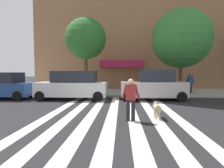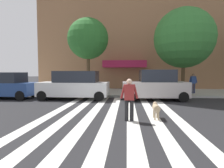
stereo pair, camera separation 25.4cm
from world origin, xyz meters
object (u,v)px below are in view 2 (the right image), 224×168
(parked_car_behind_first, at_px, (75,85))
(parked_car_third_in_line, at_px, (155,86))
(pedestrian_dog_walker, at_px, (129,97))
(street_tree_nearest, at_px, (88,39))
(pedestrian_bystander, at_px, (193,82))
(dog_on_leash, at_px, (156,108))
(street_tree_middle, at_px, (184,38))
(parked_car_near_curb, at_px, (6,86))

(parked_car_behind_first, height_order, parked_car_third_in_line, parked_car_third_in_line)
(parked_car_third_in_line, bearing_deg, pedestrian_dog_walker, -107.92)
(parked_car_third_in_line, relative_size, street_tree_nearest, 0.68)
(pedestrian_dog_walker, distance_m, pedestrian_bystander, 10.27)
(parked_car_third_in_line, relative_size, pedestrian_bystander, 2.66)
(parked_car_third_in_line, relative_size, dog_on_leash, 4.48)
(street_tree_nearest, distance_m, street_tree_middle, 7.88)
(parked_car_behind_first, distance_m, pedestrian_dog_walker, 6.75)
(pedestrian_dog_walker, height_order, dog_on_leash, pedestrian_dog_walker)
(parked_car_near_curb, distance_m, pedestrian_bystander, 14.58)
(parked_car_third_in_line, height_order, dog_on_leash, parked_car_third_in_line)
(parked_car_third_in_line, xyz_separation_m, pedestrian_bystander, (3.58, 3.12, 0.10))
(pedestrian_dog_walker, xyz_separation_m, pedestrian_bystander, (5.39, 8.73, 0.15))
(parked_car_behind_first, relative_size, pedestrian_bystander, 2.94)
(parked_car_near_curb, height_order, parked_car_third_in_line, parked_car_third_in_line)
(parked_car_third_in_line, bearing_deg, street_tree_nearest, 147.89)
(street_tree_nearest, distance_m, pedestrian_dog_walker, 10.33)
(street_tree_nearest, distance_m, dog_on_leash, 10.57)
(parked_car_behind_first, relative_size, parked_car_third_in_line, 1.10)
(dog_on_leash, bearing_deg, parked_car_behind_first, 133.09)
(dog_on_leash, bearing_deg, street_tree_nearest, 118.25)
(pedestrian_bystander, bearing_deg, parked_car_behind_first, -161.13)
(pedestrian_dog_walker, bearing_deg, dog_on_leash, 22.11)
(parked_car_behind_first, xyz_separation_m, pedestrian_dog_walker, (3.74, -5.61, -0.04))
(parked_car_behind_first, relative_size, dog_on_leash, 4.94)
(dog_on_leash, bearing_deg, pedestrian_bystander, 62.58)
(parked_car_behind_first, xyz_separation_m, dog_on_leash, (4.83, -5.17, -0.53))
(street_tree_nearest, xyz_separation_m, pedestrian_dog_walker, (3.47, -8.93, -3.86))
(parked_car_near_curb, relative_size, street_tree_middle, 0.65)
(street_tree_middle, bearing_deg, parked_car_near_curb, -169.54)
(parked_car_third_in_line, distance_m, street_tree_nearest, 7.31)
(parked_car_near_curb, distance_m, street_tree_middle, 13.92)
(parked_car_behind_first, relative_size, pedestrian_dog_walker, 2.94)
(pedestrian_dog_walker, height_order, pedestrian_bystander, pedestrian_bystander)
(parked_car_third_in_line, bearing_deg, pedestrian_bystander, 41.11)
(street_tree_nearest, xyz_separation_m, dog_on_leash, (4.56, -8.49, -4.34))
(parked_car_behind_first, xyz_separation_m, pedestrian_bystander, (9.14, 3.12, 0.11))
(parked_car_near_curb, xyz_separation_m, pedestrian_bystander, (14.24, 3.12, 0.18))
(street_tree_nearest, distance_m, pedestrian_bystander, 9.61)
(parked_car_behind_first, bearing_deg, parked_car_third_in_line, 0.02)
(parked_car_third_in_line, height_order, street_tree_nearest, street_tree_nearest)
(street_tree_nearest, relative_size, pedestrian_dog_walker, 3.92)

